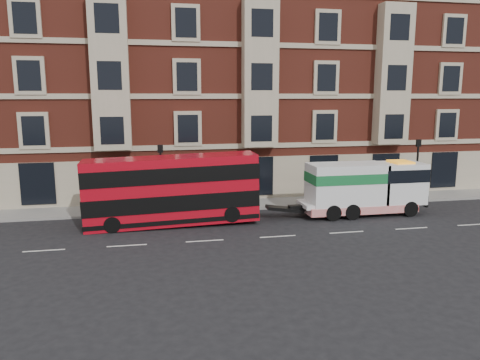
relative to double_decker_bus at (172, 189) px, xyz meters
name	(u,v)px	position (x,y,z in m)	size (l,w,h in m)	color
ground	(278,236)	(5.48, -3.50, -2.15)	(120.00, 120.00, 0.00)	black
sidewalk	(248,204)	(5.48, 4.00, -2.08)	(90.00, 3.00, 0.15)	slate
victorian_terrace	(235,64)	(5.98, 11.50, 7.91)	(45.00, 12.00, 20.40)	maroon
lamp_post_west	(161,173)	(-0.52, 2.70, 0.52)	(0.35, 0.15, 4.35)	black
lamp_post_east	(417,165)	(17.48, 2.70, 0.52)	(0.35, 0.15, 4.35)	black
double_decker_bus	(172,189)	(0.00, 0.00, 0.00)	(10.04, 2.30, 4.06)	#AE0917
tow_truck	(363,188)	(12.05, 0.00, -0.38)	(8.03, 2.37, 3.35)	white
pedestrian	(131,200)	(-2.51, 3.29, -1.25)	(0.55, 0.36, 1.51)	#1D1B36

